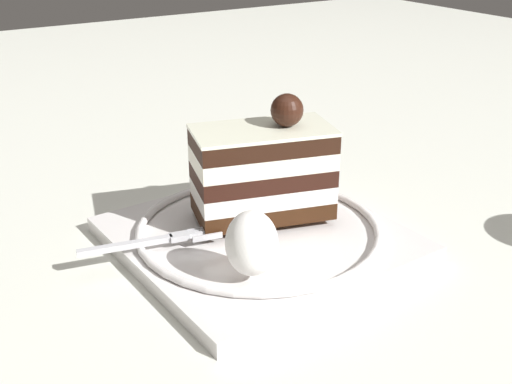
{
  "coord_description": "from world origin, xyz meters",
  "views": [
    {
      "loc": [
        -0.28,
        -0.42,
        0.28
      ],
      "look_at": [
        -0.02,
        0.0,
        0.05
      ],
      "focal_mm": 45.09,
      "sensor_mm": 36.0,
      "label": 1
    }
  ],
  "objects_px": {
    "dessert_plate": "(256,234)",
    "whipped_cream_dollop": "(252,243)",
    "fork": "(155,241)",
    "cake_slice": "(263,170)"
  },
  "relations": [
    {
      "from": "cake_slice",
      "to": "fork",
      "type": "xyz_separation_m",
      "value": [
        -0.11,
        -0.0,
        -0.04
      ]
    },
    {
      "from": "whipped_cream_dollop",
      "to": "fork",
      "type": "xyz_separation_m",
      "value": [
        -0.04,
        0.08,
        -0.02
      ]
    },
    {
      "from": "dessert_plate",
      "to": "cake_slice",
      "type": "distance_m",
      "value": 0.06
    },
    {
      "from": "whipped_cream_dollop",
      "to": "fork",
      "type": "bearing_deg",
      "value": 117.79
    },
    {
      "from": "dessert_plate",
      "to": "cake_slice",
      "type": "bearing_deg",
      "value": 40.73
    },
    {
      "from": "dessert_plate",
      "to": "fork",
      "type": "relative_size",
      "value": 2.03
    },
    {
      "from": "cake_slice",
      "to": "fork",
      "type": "relative_size",
      "value": 1.14
    },
    {
      "from": "cake_slice",
      "to": "whipped_cream_dollop",
      "type": "xyz_separation_m",
      "value": [
        -0.06,
        -0.08,
        -0.02
      ]
    },
    {
      "from": "dessert_plate",
      "to": "whipped_cream_dollop",
      "type": "xyz_separation_m",
      "value": [
        -0.05,
        -0.07,
        0.04
      ]
    },
    {
      "from": "whipped_cream_dollop",
      "to": "fork",
      "type": "relative_size",
      "value": 0.44
    }
  ]
}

